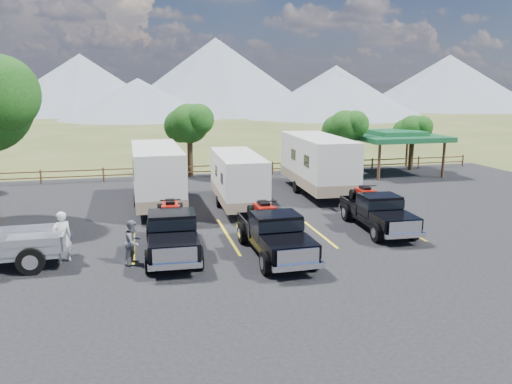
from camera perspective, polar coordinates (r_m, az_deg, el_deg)
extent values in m
plane|color=#3F4B1F|center=(18.66, 5.09, -8.20)|extent=(320.00, 320.00, 0.00)
cube|color=black|center=(21.36, 2.54, -5.47)|extent=(44.00, 34.00, 0.04)
cube|color=yellow|center=(21.55, -13.83, -5.59)|extent=(0.12, 5.50, 0.01)
cube|color=yellow|center=(21.86, -3.25, -5.00)|extent=(0.12, 5.50, 0.01)
cube|color=yellow|center=(22.87, 6.69, -4.30)|extent=(0.12, 5.50, 0.01)
cube|color=yellow|center=(24.50, 15.53, -3.56)|extent=(0.12, 5.50, 0.01)
sphere|color=#113E0F|center=(25.48, -27.25, 9.91)|extent=(3.52, 3.52, 3.52)
cylinder|color=black|center=(36.98, 10.06, 4.00)|extent=(0.39, 0.39, 2.80)
sphere|color=#113E0F|center=(36.75, 10.18, 7.24)|extent=(2.52, 2.52, 2.52)
sphere|color=#113E0F|center=(36.54, 11.26, 7.60)|extent=(1.98, 1.98, 1.98)
sphere|color=#113E0F|center=(36.94, 9.20, 7.02)|extent=(2.16, 2.16, 2.16)
cylinder|color=black|center=(40.61, 17.30, 4.14)|extent=(0.38, 0.38, 2.52)
sphere|color=#113E0F|center=(40.41, 17.47, 6.80)|extent=(2.24, 2.24, 2.24)
sphere|color=#113E0F|center=(40.30, 18.37, 7.07)|extent=(1.76, 1.76, 1.76)
sphere|color=#113E0F|center=(40.50, 16.65, 6.63)|extent=(1.92, 1.92, 1.92)
cylinder|color=black|center=(36.10, -7.53, 4.11)|extent=(0.41, 0.41, 3.08)
sphere|color=#113E0F|center=(35.86, -7.63, 7.77)|extent=(2.80, 2.80, 2.80)
sphere|color=#113E0F|center=(35.41, -6.59, 8.23)|extent=(2.20, 2.20, 2.20)
sphere|color=#113E0F|center=(36.26, -8.58, 7.47)|extent=(2.40, 2.40, 2.40)
cylinder|color=#513522|center=(36.14, -23.37, 1.57)|extent=(0.12, 0.12, 1.00)
cylinder|color=#513522|center=(35.66, -17.03, 1.90)|extent=(0.12, 0.12, 1.00)
cylinder|color=#513522|center=(35.62, -10.60, 2.21)|extent=(0.12, 0.12, 1.00)
cylinder|color=#513522|center=(36.03, -4.24, 2.49)|extent=(0.12, 0.12, 1.00)
cylinder|color=#513522|center=(36.86, 1.92, 2.74)|extent=(0.12, 0.12, 1.00)
cylinder|color=#513522|center=(38.11, 7.74, 2.94)|extent=(0.12, 0.12, 1.00)
cylinder|color=#513522|center=(39.72, 13.14, 3.10)|extent=(0.12, 0.12, 1.00)
cylinder|color=#513522|center=(41.65, 18.08, 3.22)|extent=(0.12, 0.12, 1.00)
cylinder|color=#513522|center=(43.86, 22.55, 3.31)|extent=(0.12, 0.12, 1.00)
cube|color=#513522|center=(36.40, -1.12, 2.54)|extent=(36.00, 0.06, 0.08)
cube|color=#513522|center=(36.34, -1.13, 3.17)|extent=(36.00, 0.06, 0.08)
cylinder|color=#513522|center=(35.40, 13.89, 3.32)|extent=(0.20, 0.20, 2.60)
cylinder|color=#513522|center=(39.86, 10.62, 4.40)|extent=(0.20, 0.20, 2.60)
cylinder|color=#513522|center=(37.94, 20.63, 3.46)|extent=(0.20, 0.20, 2.60)
cylinder|color=#513522|center=(42.14, 16.86, 4.49)|extent=(0.20, 0.20, 2.60)
cube|color=#195A33|center=(38.59, 15.62, 6.09)|extent=(6.20, 6.20, 0.35)
cube|color=#195A33|center=(38.56, 15.65, 6.53)|extent=(3.50, 3.50, 0.35)
cone|color=gray|center=(129.18, -19.33, 11.59)|extent=(44.00, 44.00, 14.00)
cone|color=gray|center=(126.15, -4.59, 13.13)|extent=(52.00, 52.00, 18.00)
cone|color=gray|center=(141.17, 9.09, 11.68)|extent=(40.00, 40.00, 12.00)
cone|color=gray|center=(152.84, 21.10, 11.62)|extent=(50.00, 50.00, 15.00)
cone|color=gray|center=(103.61, -13.29, 10.34)|extent=(32.00, 32.00, 8.00)
cone|color=gray|center=(108.50, 8.73, 10.84)|extent=(40.00, 40.00, 9.00)
cube|color=black|center=(19.59, -9.53, -5.41)|extent=(1.90, 5.33, 0.33)
cube|color=black|center=(17.79, -9.37, -6.05)|extent=(1.84, 1.73, 0.46)
cube|color=black|center=(19.29, -9.59, -3.62)|extent=(1.79, 1.51, 0.92)
cube|color=black|center=(19.26, -9.60, -3.22)|extent=(1.83, 1.56, 0.42)
cube|color=black|center=(21.11, -9.71, -3.42)|extent=(1.86, 2.28, 0.51)
cube|color=silver|center=(16.91, -9.25, -7.17)|extent=(1.48, 0.13, 0.51)
cube|color=silver|center=(16.98, -9.20, -8.36)|extent=(1.82, 0.23, 0.20)
cube|color=silver|center=(22.27, -9.77, -3.44)|extent=(1.82, 0.22, 0.20)
cylinder|color=black|center=(17.90, -12.12, -7.76)|extent=(0.31, 0.84, 0.83)
cylinder|color=black|center=(17.94, -6.51, -7.52)|extent=(0.31, 0.84, 0.83)
cylinder|color=black|center=(21.39, -12.02, -4.48)|extent=(0.31, 0.84, 0.83)
cylinder|color=black|center=(21.42, -7.35, -4.29)|extent=(0.31, 0.84, 0.83)
cube|color=#9C1008|center=(20.96, -9.77, -1.77)|extent=(0.69, 1.23, 0.32)
cube|color=black|center=(20.91, -9.79, -1.16)|extent=(0.40, 0.71, 0.17)
cube|color=#9C1008|center=(20.44, -9.74, -1.85)|extent=(0.75, 0.35, 0.20)
cylinder|color=black|center=(20.46, -9.78, -0.91)|extent=(0.83, 0.09, 0.06)
cylinder|color=black|center=(20.51, -10.87, -2.66)|extent=(0.26, 0.53, 0.52)
cylinder|color=black|center=(20.52, -8.55, -2.56)|extent=(0.26, 0.53, 0.52)
cylinder|color=black|center=(21.49, -10.90, -1.98)|extent=(0.26, 0.53, 0.52)
cylinder|color=black|center=(21.51, -8.69, -1.89)|extent=(0.26, 0.53, 0.52)
cube|color=black|center=(19.21, 2.18, -5.62)|extent=(1.77, 5.25, 0.33)
cube|color=black|center=(17.51, 3.83, -6.24)|extent=(1.78, 1.68, 0.46)
cube|color=black|center=(18.92, 2.29, -3.81)|extent=(1.74, 1.46, 0.92)
cube|color=black|center=(18.88, 2.29, -3.41)|extent=(1.78, 1.51, 0.41)
cube|color=black|center=(20.65, 0.88, -3.61)|extent=(1.79, 2.23, 0.50)
cube|color=silver|center=(16.69, 4.83, -7.35)|extent=(1.47, 0.10, 0.50)
cube|color=silver|center=(16.75, 4.88, -8.54)|extent=(1.80, 0.19, 0.20)
cube|color=silver|center=(21.76, 0.12, -3.64)|extent=(1.80, 0.18, 0.20)
cylinder|color=black|center=(17.39, 1.14, -8.11)|extent=(0.29, 0.83, 0.82)
cylinder|color=black|center=(17.90, 6.51, -7.59)|extent=(0.29, 0.83, 0.82)
cylinder|color=black|center=(20.72, -1.55, -4.76)|extent=(0.29, 0.83, 0.82)
cylinder|color=black|center=(21.15, 3.02, -4.43)|extent=(0.29, 0.83, 0.82)
cube|color=#9C1008|center=(20.50, 0.89, -1.95)|extent=(0.66, 1.20, 0.32)
cube|color=black|center=(20.44, 0.89, -1.33)|extent=(0.38, 0.69, 0.16)
cube|color=#9C1008|center=(20.00, 1.27, -2.03)|extent=(0.74, 0.33, 0.20)
cylinder|color=black|center=(20.01, 1.20, -1.08)|extent=(0.82, 0.07, 0.05)
cylinder|color=black|center=(19.97, 0.13, -2.87)|extent=(0.25, 0.52, 0.51)
cylinder|color=black|center=(20.18, 2.39, -2.72)|extent=(0.25, 0.52, 0.51)
cylinder|color=black|center=(20.91, -0.57, -2.18)|extent=(0.25, 0.52, 0.51)
cylinder|color=black|center=(21.12, 1.61, -2.05)|extent=(0.25, 0.52, 0.51)
cube|color=black|center=(23.27, 13.74, -2.87)|extent=(1.85, 5.10, 0.32)
cube|color=black|center=(21.71, 15.62, -3.14)|extent=(1.77, 1.66, 0.44)
cube|color=black|center=(23.02, 13.93, -1.40)|extent=(1.72, 1.45, 0.88)
cube|color=black|center=(22.99, 13.95, -1.08)|extent=(1.76, 1.51, 0.40)
cube|color=black|center=(24.62, 12.26, -1.40)|extent=(1.79, 2.19, 0.49)
cube|color=silver|center=(20.95, 16.70, -3.88)|extent=(1.41, 0.14, 0.49)
cube|color=silver|center=(21.00, 16.71, -4.80)|extent=(1.73, 0.24, 0.19)
cube|color=silver|center=(25.64, 11.31, -1.51)|extent=(1.73, 0.22, 0.19)
cylinder|color=black|center=(21.45, 13.62, -4.57)|extent=(0.30, 0.81, 0.79)
cylinder|color=black|center=(22.17, 17.54, -4.25)|extent=(0.30, 0.81, 0.79)
cylinder|color=black|center=(24.55, 10.29, -2.32)|extent=(0.30, 0.81, 0.79)
cylinder|color=black|center=(25.18, 13.82, -2.12)|extent=(0.30, 0.81, 0.79)
cube|color=#9C1008|center=(24.49, 12.32, -0.05)|extent=(0.67, 1.17, 0.31)
cube|color=black|center=(24.45, 12.34, 0.46)|extent=(0.38, 0.68, 0.16)
cube|color=#9C1008|center=(24.04, 12.78, -0.08)|extent=(0.72, 0.34, 0.19)
cylinder|color=black|center=(24.05, 12.73, 0.68)|extent=(0.80, 0.09, 0.05)
cylinder|color=black|center=(23.94, 11.88, -0.74)|extent=(0.25, 0.50, 0.49)
cylinder|color=black|center=(24.25, 13.61, -0.65)|extent=(0.25, 0.50, 0.49)
cylinder|color=black|center=(24.81, 11.02, -0.25)|extent=(0.25, 0.50, 0.49)
cylinder|color=black|center=(25.12, 12.71, -0.18)|extent=(0.25, 0.50, 0.49)
cube|color=silver|center=(27.13, -11.28, 2.26)|extent=(2.54, 7.58, 2.71)
cube|color=gray|center=(27.32, -11.19, 0.08)|extent=(2.56, 7.62, 0.60)
cube|color=black|center=(25.19, -13.82, 2.04)|extent=(0.04, 0.90, 0.60)
cube|color=black|center=(25.32, -8.30, 2.31)|extent=(0.04, 0.90, 0.60)
cylinder|color=black|center=(27.69, -13.53, -0.93)|extent=(0.26, 0.71, 0.70)
cylinder|color=black|center=(27.80, -8.85, -0.69)|extent=(0.26, 0.71, 0.70)
cube|color=black|center=(22.86, -10.45, -3.12)|extent=(0.15, 1.81, 0.10)
cube|color=silver|center=(26.49, -2.10, 1.77)|extent=(2.37, 6.74, 2.40)
cube|color=gray|center=(26.67, -2.08, -0.20)|extent=(2.40, 6.77, 0.53)
cube|color=black|center=(24.67, -3.95, 1.56)|extent=(0.05, 0.80, 0.53)
cube|color=black|center=(25.03, 0.95, 1.74)|extent=(0.05, 0.80, 0.53)
cylinder|color=black|center=(26.89, -4.28, -1.10)|extent=(0.24, 0.63, 0.62)
cylinder|color=black|center=(27.20, -0.08, -0.91)|extent=(0.24, 0.63, 0.62)
cube|color=black|center=(22.79, -0.39, -3.12)|extent=(0.16, 1.60, 0.09)
cube|color=silver|center=(30.31, 7.01, 3.62)|extent=(2.89, 8.06, 2.87)
cube|color=gray|center=(30.49, 6.96, 1.54)|extent=(2.91, 8.11, 0.64)
cube|color=black|center=(28.01, 5.77, 3.55)|extent=(0.06, 0.96, 0.64)
cube|color=black|center=(28.85, 10.68, 3.65)|extent=(0.06, 0.96, 0.64)
cylinder|color=black|center=(30.55, 4.61, 0.60)|extent=(0.30, 0.75, 0.74)
cylinder|color=black|center=(31.27, 8.85, 0.76)|extent=(0.30, 0.75, 0.74)
cube|color=black|center=(26.01, 10.26, -1.21)|extent=(0.21, 1.91, 0.11)
cube|color=#9D9FA6|center=(19.86, -24.53, -4.97)|extent=(2.58, 2.08, 0.58)
cube|color=silver|center=(19.77, -20.80, -5.82)|extent=(0.21, 2.08, 0.23)
cylinder|color=black|center=(20.91, -23.44, -5.44)|extent=(0.96, 0.33, 0.96)
cylinder|color=black|center=(19.03, -24.34, -7.20)|extent=(0.96, 0.33, 0.96)
imported|color=silver|center=(19.70, -21.28, -4.82)|extent=(0.84, 0.73, 1.93)
imported|color=slate|center=(18.81, -13.84, -5.57)|extent=(0.97, 1.01, 1.64)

